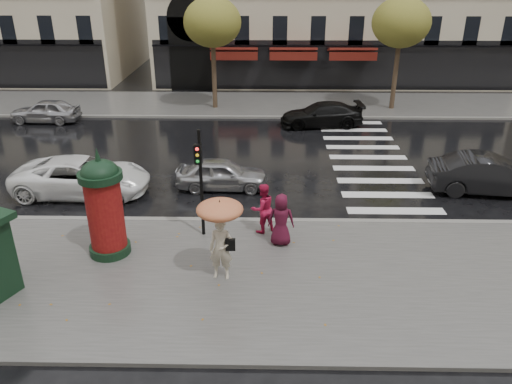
{
  "coord_description": "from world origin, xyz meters",
  "views": [
    {
      "loc": [
        1.13,
        -12.55,
        8.36
      ],
      "look_at": [
        0.86,
        1.5,
        1.88
      ],
      "focal_mm": 35.0,
      "sensor_mm": 36.0,
      "label": 1
    }
  ],
  "objects_px": {
    "man_burgundy": "(281,220)",
    "car_far_silver": "(45,111)",
    "car_silver": "(222,174)",
    "car_darkgrey": "(490,175)",
    "woman_red": "(263,208)",
    "traffic_light": "(200,174)",
    "woman_umbrella": "(220,227)",
    "car_white": "(82,177)",
    "morris_column": "(104,205)",
    "car_black": "(321,115)"
  },
  "relations": [
    {
      "from": "car_darkgrey",
      "to": "car_silver",
      "type": "bearing_deg",
      "value": 95.1
    },
    {
      "from": "woman_red",
      "to": "car_silver",
      "type": "relative_size",
      "value": 0.47
    },
    {
      "from": "car_silver",
      "to": "man_burgundy",
      "type": "bearing_deg",
      "value": -152.99
    },
    {
      "from": "woman_red",
      "to": "morris_column",
      "type": "bearing_deg",
      "value": -12.1
    },
    {
      "from": "car_black",
      "to": "car_far_silver",
      "type": "distance_m",
      "value": 15.72
    },
    {
      "from": "woman_red",
      "to": "car_silver",
      "type": "distance_m",
      "value": 4.14
    },
    {
      "from": "traffic_light",
      "to": "car_black",
      "type": "distance_m",
      "value": 13.77
    },
    {
      "from": "woman_umbrella",
      "to": "morris_column",
      "type": "xyz_separation_m",
      "value": [
        -3.59,
        1.27,
        0.03
      ]
    },
    {
      "from": "car_silver",
      "to": "traffic_light",
      "type": "bearing_deg",
      "value": 176.44
    },
    {
      "from": "car_silver",
      "to": "car_darkgrey",
      "type": "distance_m",
      "value": 10.59
    },
    {
      "from": "woman_red",
      "to": "car_black",
      "type": "height_order",
      "value": "woman_red"
    },
    {
      "from": "car_white",
      "to": "morris_column",
      "type": "bearing_deg",
      "value": -151.23
    },
    {
      "from": "woman_umbrella",
      "to": "man_burgundy",
      "type": "relative_size",
      "value": 1.44
    },
    {
      "from": "woman_umbrella",
      "to": "traffic_light",
      "type": "relative_size",
      "value": 0.68
    },
    {
      "from": "car_darkgrey",
      "to": "car_black",
      "type": "xyz_separation_m",
      "value": [
        -5.73,
        8.82,
        -0.1
      ]
    },
    {
      "from": "morris_column",
      "to": "car_far_silver",
      "type": "relative_size",
      "value": 0.9
    },
    {
      "from": "car_silver",
      "to": "car_far_silver",
      "type": "bearing_deg",
      "value": 50.95
    },
    {
      "from": "car_silver",
      "to": "car_darkgrey",
      "type": "height_order",
      "value": "car_darkgrey"
    },
    {
      "from": "woman_red",
      "to": "car_white",
      "type": "height_order",
      "value": "woman_red"
    },
    {
      "from": "woman_umbrella",
      "to": "car_white",
      "type": "bearing_deg",
      "value": 135.55
    },
    {
      "from": "woman_red",
      "to": "car_far_silver",
      "type": "xyz_separation_m",
      "value": [
        -12.51,
        12.82,
        -0.32
      ]
    },
    {
      "from": "traffic_light",
      "to": "car_far_silver",
      "type": "height_order",
      "value": "traffic_light"
    },
    {
      "from": "man_burgundy",
      "to": "car_far_silver",
      "type": "xyz_separation_m",
      "value": [
        -13.1,
        13.62,
        -0.32
      ]
    },
    {
      "from": "car_black",
      "to": "car_far_silver",
      "type": "height_order",
      "value": "car_black"
    },
    {
      "from": "man_burgundy",
      "to": "morris_column",
      "type": "distance_m",
      "value": 5.43
    },
    {
      "from": "car_silver",
      "to": "car_black",
      "type": "distance_m",
      "value": 9.87
    },
    {
      "from": "man_burgundy",
      "to": "car_far_silver",
      "type": "height_order",
      "value": "man_burgundy"
    },
    {
      "from": "woman_umbrella",
      "to": "woman_red",
      "type": "height_order",
      "value": "woman_umbrella"
    },
    {
      "from": "man_burgundy",
      "to": "woman_red",
      "type": "bearing_deg",
      "value": -49.48
    },
    {
      "from": "woman_umbrella",
      "to": "car_silver",
      "type": "height_order",
      "value": "woman_umbrella"
    },
    {
      "from": "car_black",
      "to": "man_burgundy",
      "type": "bearing_deg",
      "value": -16.44
    },
    {
      "from": "man_burgundy",
      "to": "car_darkgrey",
      "type": "relative_size",
      "value": 0.37
    },
    {
      "from": "car_darkgrey",
      "to": "man_burgundy",
      "type": "bearing_deg",
      "value": 123.84
    },
    {
      "from": "woman_red",
      "to": "car_white",
      "type": "xyz_separation_m",
      "value": [
        -7.11,
        3.14,
        -0.25
      ]
    },
    {
      "from": "car_darkgrey",
      "to": "car_white",
      "type": "bearing_deg",
      "value": 97.76
    },
    {
      "from": "car_white",
      "to": "car_black",
      "type": "relative_size",
      "value": 1.15
    },
    {
      "from": "woman_umbrella",
      "to": "car_darkgrey",
      "type": "bearing_deg",
      "value": 31.81
    },
    {
      "from": "morris_column",
      "to": "car_far_silver",
      "type": "distance_m",
      "value": 16.28
    },
    {
      "from": "woman_red",
      "to": "woman_umbrella",
      "type": "bearing_deg",
      "value": 38.05
    },
    {
      "from": "car_far_silver",
      "to": "woman_red",
      "type": "bearing_deg",
      "value": 45.55
    },
    {
      "from": "traffic_light",
      "to": "car_darkgrey",
      "type": "height_order",
      "value": "traffic_light"
    },
    {
      "from": "car_white",
      "to": "car_silver",
      "type": "bearing_deg",
      "value": -82.05
    },
    {
      "from": "woman_umbrella",
      "to": "car_black",
      "type": "height_order",
      "value": "woman_umbrella"
    },
    {
      "from": "traffic_light",
      "to": "car_silver",
      "type": "xyz_separation_m",
      "value": [
        0.31,
        4.07,
        -1.69
      ]
    },
    {
      "from": "man_burgundy",
      "to": "car_darkgrey",
      "type": "distance_m",
      "value": 9.4
    },
    {
      "from": "woman_umbrella",
      "to": "morris_column",
      "type": "relative_size",
      "value": 0.71
    },
    {
      "from": "man_burgundy",
      "to": "car_darkgrey",
      "type": "height_order",
      "value": "man_burgundy"
    },
    {
      "from": "car_darkgrey",
      "to": "car_white",
      "type": "xyz_separation_m",
      "value": [
        -16.04,
        -0.4,
        -0.03
      ]
    },
    {
      "from": "car_far_silver",
      "to": "man_burgundy",
      "type": "bearing_deg",
      "value": 45.13
    },
    {
      "from": "traffic_light",
      "to": "woman_umbrella",
      "type": "bearing_deg",
      "value": -71.14
    }
  ]
}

